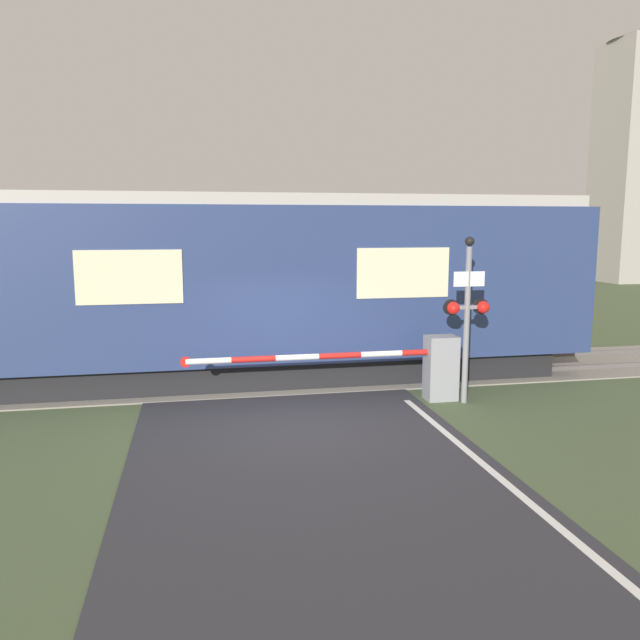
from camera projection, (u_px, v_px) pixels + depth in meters
ground_plane at (293, 425)px, 10.74m from camera, size 80.00×80.00×0.00m
track_bed at (270, 377)px, 14.04m from camera, size 36.00×3.20×0.13m
train at (137, 289)px, 13.19m from camera, size 19.64×2.94×4.04m
crossing_barrier at (423, 366)px, 12.15m from camera, size 5.30×0.44×1.27m
signal_post at (467, 309)px, 11.82m from camera, size 0.91×0.26×3.20m
distant_building at (635, 156)px, 36.87m from camera, size 4.03×4.03×14.66m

